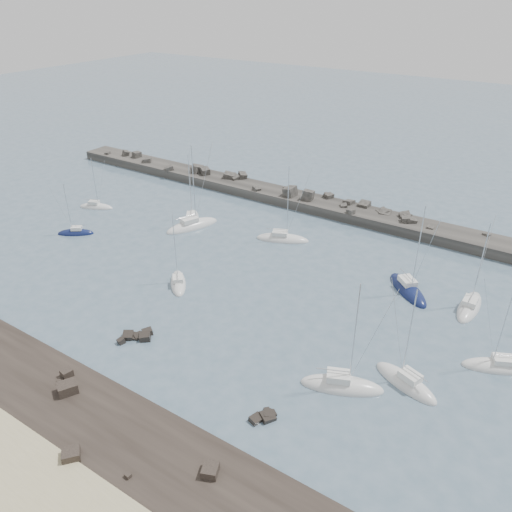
{
  "coord_description": "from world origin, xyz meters",
  "views": [
    {
      "loc": [
        33.66,
        -41.52,
        37.79
      ],
      "look_at": [
        -1.05,
        12.0,
        2.69
      ],
      "focal_mm": 35.0,
      "sensor_mm": 36.0,
      "label": 1
    }
  ],
  "objects_px": {
    "sailboat_2": "(76,233)",
    "sailboat_3": "(192,226)",
    "sailboat_1": "(192,220)",
    "sailboat_7": "(408,290)",
    "sailboat_9": "(469,307)",
    "sailboat_8": "(406,383)",
    "sailboat_10": "(498,367)",
    "sailboat_4": "(282,239)",
    "sailboat_0": "(96,207)",
    "sailboat_6": "(342,386)",
    "sailboat_5": "(178,283)"
  },
  "relations": [
    {
      "from": "sailboat_6",
      "to": "sailboat_9",
      "type": "distance_m",
      "value": 24.05
    },
    {
      "from": "sailboat_9",
      "to": "sailboat_0",
      "type": "bearing_deg",
      "value": -176.68
    },
    {
      "from": "sailboat_1",
      "to": "sailboat_8",
      "type": "distance_m",
      "value": 50.19
    },
    {
      "from": "sailboat_4",
      "to": "sailboat_6",
      "type": "xyz_separation_m",
      "value": [
        22.72,
        -26.4,
        0.02
      ]
    },
    {
      "from": "sailboat_1",
      "to": "sailboat_6",
      "type": "bearing_deg",
      "value": -30.97
    },
    {
      "from": "sailboat_1",
      "to": "sailboat_8",
      "type": "xyz_separation_m",
      "value": [
        45.98,
        -20.1,
        0.02
      ]
    },
    {
      "from": "sailboat_4",
      "to": "sailboat_7",
      "type": "bearing_deg",
      "value": -10.11
    },
    {
      "from": "sailboat_2",
      "to": "sailboat_9",
      "type": "relative_size",
      "value": 0.74
    },
    {
      "from": "sailboat_1",
      "to": "sailboat_5",
      "type": "height_order",
      "value": "sailboat_1"
    },
    {
      "from": "sailboat_5",
      "to": "sailboat_10",
      "type": "height_order",
      "value": "sailboat_10"
    },
    {
      "from": "sailboat_5",
      "to": "sailboat_9",
      "type": "xyz_separation_m",
      "value": [
        36.21,
        16.35,
        0.01
      ]
    },
    {
      "from": "sailboat_9",
      "to": "sailboat_4",
      "type": "bearing_deg",
      "value": 173.07
    },
    {
      "from": "sailboat_3",
      "to": "sailboat_10",
      "type": "bearing_deg",
      "value": -10.68
    },
    {
      "from": "sailboat_1",
      "to": "sailboat_2",
      "type": "height_order",
      "value": "sailboat_1"
    },
    {
      "from": "sailboat_5",
      "to": "sailboat_7",
      "type": "height_order",
      "value": "sailboat_7"
    },
    {
      "from": "sailboat_3",
      "to": "sailboat_1",
      "type": "bearing_deg",
      "value": 130.09
    },
    {
      "from": "sailboat_1",
      "to": "sailboat_5",
      "type": "bearing_deg",
      "value": -55.71
    },
    {
      "from": "sailboat_10",
      "to": "sailboat_9",
      "type": "bearing_deg",
      "value": 117.16
    },
    {
      "from": "sailboat_3",
      "to": "sailboat_8",
      "type": "bearing_deg",
      "value": -22.09
    },
    {
      "from": "sailboat_8",
      "to": "sailboat_10",
      "type": "bearing_deg",
      "value": 46.21
    },
    {
      "from": "sailboat_7",
      "to": "sailboat_9",
      "type": "height_order",
      "value": "sailboat_7"
    },
    {
      "from": "sailboat_0",
      "to": "sailboat_3",
      "type": "relative_size",
      "value": 0.67
    },
    {
      "from": "sailboat_1",
      "to": "sailboat_4",
      "type": "distance_m",
      "value": 17.82
    },
    {
      "from": "sailboat_8",
      "to": "sailboat_2",
      "type": "bearing_deg",
      "value": 175.17
    },
    {
      "from": "sailboat_2",
      "to": "sailboat_5",
      "type": "xyz_separation_m",
      "value": [
        25.38,
        -2.83,
        0.0
      ]
    },
    {
      "from": "sailboat_4",
      "to": "sailboat_5",
      "type": "distance_m",
      "value": 20.82
    },
    {
      "from": "sailboat_4",
      "to": "sailboat_7",
      "type": "relative_size",
      "value": 0.97
    },
    {
      "from": "sailboat_5",
      "to": "sailboat_7",
      "type": "xyz_separation_m",
      "value": [
        28.05,
        16.06,
        0.01
      ]
    },
    {
      "from": "sailboat_3",
      "to": "sailboat_4",
      "type": "distance_m",
      "value": 16.43
    },
    {
      "from": "sailboat_4",
      "to": "sailboat_5",
      "type": "xyz_separation_m",
      "value": [
        -5.45,
        -20.09,
        -0.0
      ]
    },
    {
      "from": "sailboat_1",
      "to": "sailboat_9",
      "type": "relative_size",
      "value": 0.97
    },
    {
      "from": "sailboat_7",
      "to": "sailboat_8",
      "type": "relative_size",
      "value": 1.13
    },
    {
      "from": "sailboat_4",
      "to": "sailboat_10",
      "type": "distance_m",
      "value": 38.76
    },
    {
      "from": "sailboat_2",
      "to": "sailboat_4",
      "type": "bearing_deg",
      "value": 29.24
    },
    {
      "from": "sailboat_7",
      "to": "sailboat_9",
      "type": "distance_m",
      "value": 8.16
    },
    {
      "from": "sailboat_2",
      "to": "sailboat_3",
      "type": "bearing_deg",
      "value": 40.76
    },
    {
      "from": "sailboat_6",
      "to": "sailboat_4",
      "type": "bearing_deg",
      "value": 130.72
    },
    {
      "from": "sailboat_2",
      "to": "sailboat_3",
      "type": "distance_m",
      "value": 19.79
    },
    {
      "from": "sailboat_1",
      "to": "sailboat_9",
      "type": "distance_m",
      "value": 48.47
    },
    {
      "from": "sailboat_8",
      "to": "sailboat_9",
      "type": "bearing_deg",
      "value": 82.45
    },
    {
      "from": "sailboat_0",
      "to": "sailboat_4",
      "type": "distance_m",
      "value": 37.48
    },
    {
      "from": "sailboat_0",
      "to": "sailboat_9",
      "type": "bearing_deg",
      "value": 3.32
    },
    {
      "from": "sailboat_6",
      "to": "sailboat_8",
      "type": "bearing_deg",
      "value": 36.6
    },
    {
      "from": "sailboat_7",
      "to": "sailboat_10",
      "type": "relative_size",
      "value": 1.15
    },
    {
      "from": "sailboat_8",
      "to": "sailboat_9",
      "type": "relative_size",
      "value": 0.96
    },
    {
      "from": "sailboat_1",
      "to": "sailboat_3",
      "type": "relative_size",
      "value": 0.82
    },
    {
      "from": "sailboat_2",
      "to": "sailboat_5",
      "type": "relative_size",
      "value": 0.89
    },
    {
      "from": "sailboat_2",
      "to": "sailboat_1",
      "type": "bearing_deg",
      "value": 48.97
    },
    {
      "from": "sailboat_0",
      "to": "sailboat_3",
      "type": "bearing_deg",
      "value": 9.01
    },
    {
      "from": "sailboat_7",
      "to": "sailboat_6",
      "type": "bearing_deg",
      "value": -89.69
    }
  ]
}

